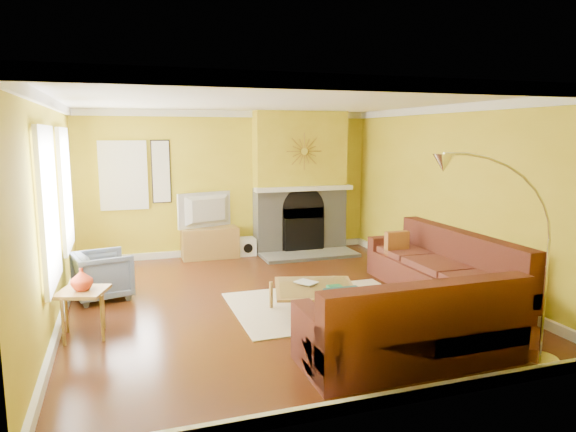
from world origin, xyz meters
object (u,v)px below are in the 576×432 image
object	(u,v)px
sectional_sofa	(385,278)
armchair	(103,275)
coffee_table	(315,301)
media_console	(210,243)
arc_lamp	(500,266)
side_table	(84,313)

from	to	relation	value
sectional_sofa	armchair	xyz separation A→B (m)	(-3.44, 1.73, -0.12)
coffee_table	armchair	size ratio (longest dim) A/B	1.35
sectional_sofa	media_console	bearing A→B (deg)	113.84
coffee_table	armchair	distance (m)	3.00
arc_lamp	coffee_table	bearing A→B (deg)	119.03
armchair	arc_lamp	bearing A→B (deg)	-148.07
sectional_sofa	side_table	distance (m)	3.63
side_table	arc_lamp	world-z (taller)	arc_lamp
media_console	sectional_sofa	bearing A→B (deg)	-66.16
coffee_table	media_console	distance (m)	3.59
sectional_sofa	media_console	world-z (taller)	sectional_sofa
media_console	arc_lamp	world-z (taller)	arc_lamp
sectional_sofa	arc_lamp	distance (m)	1.92
media_console	arc_lamp	size ratio (longest dim) A/B	0.49
media_console	side_table	distance (m)	3.87
media_console	side_table	xyz separation A→B (m)	(-1.99, -3.32, -0.01)
coffee_table	arc_lamp	bearing A→B (deg)	-60.97
side_table	arc_lamp	bearing A→B (deg)	-29.62
arc_lamp	sectional_sofa	bearing A→B (deg)	95.86
coffee_table	side_table	xyz separation A→B (m)	(-2.71, 0.20, 0.08)
coffee_table	armchair	bearing A→B (deg)	147.95
coffee_table	side_table	distance (m)	2.72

